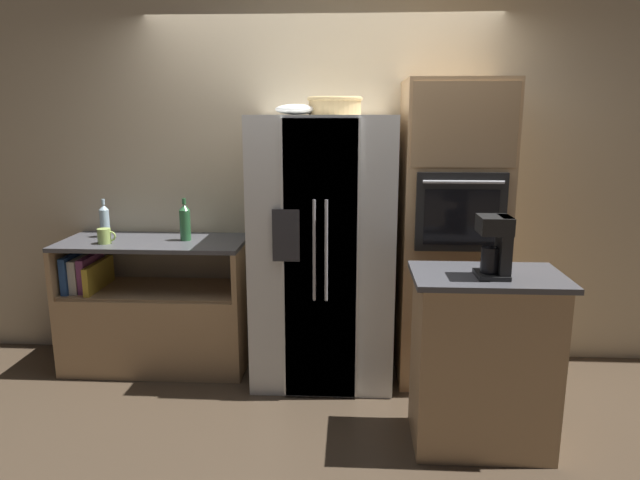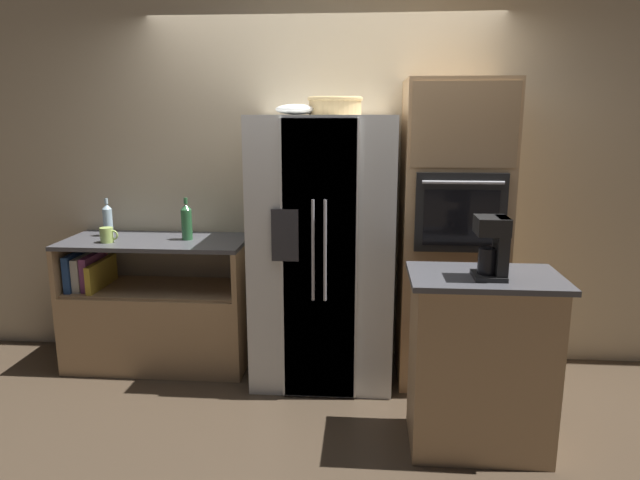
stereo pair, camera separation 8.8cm
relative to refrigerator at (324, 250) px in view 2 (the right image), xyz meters
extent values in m
plane|color=#4C3D2D|center=(-0.04, -0.04, -0.91)|extent=(20.00, 20.00, 0.00)
cube|color=beige|center=(-0.04, 0.41, 0.49)|extent=(12.00, 0.06, 2.80)
cube|color=tan|center=(-1.22, 0.09, -0.62)|extent=(1.30, 0.59, 0.57)
cube|color=tan|center=(-1.22, 0.09, -0.33)|extent=(1.25, 0.54, 0.02)
cube|color=tan|center=(-1.85, 0.09, -0.17)|extent=(0.04, 0.59, 0.34)
cube|color=tan|center=(-0.58, 0.09, -0.17)|extent=(0.04, 0.59, 0.34)
cube|color=#4C4C51|center=(-1.22, 0.09, 0.02)|extent=(1.30, 0.59, 0.03)
cube|color=#284C8E|center=(-1.79, 0.06, -0.19)|extent=(0.05, 0.40, 0.26)
cube|color=silver|center=(-1.73, 0.06, -0.20)|extent=(0.05, 0.36, 0.24)
cube|color=#934784|center=(-1.67, 0.06, -0.20)|extent=(0.05, 0.34, 0.24)
cube|color=gold|center=(-1.62, 0.06, -0.22)|extent=(0.04, 0.44, 0.20)
cube|color=white|center=(0.00, 0.01, 0.00)|extent=(0.94, 0.74, 1.81)
cube|color=white|center=(-0.01, -0.37, 0.00)|extent=(0.46, 0.02, 1.78)
cube|color=white|center=(0.01, -0.37, 0.00)|extent=(0.46, 0.02, 1.78)
cylinder|color=#B2B2B7|center=(-0.04, -0.40, 0.09)|extent=(0.02, 0.02, 0.63)
cylinder|color=#B2B2B7|center=(0.04, -0.40, 0.09)|extent=(0.02, 0.02, 0.63)
cube|color=#2D2D33|center=(-0.21, -0.39, 0.18)|extent=(0.17, 0.01, 0.33)
cube|color=tan|center=(0.86, 0.06, 0.11)|extent=(0.67, 0.65, 2.04)
cube|color=black|center=(0.86, -0.28, 0.32)|extent=(0.55, 0.04, 0.49)
cube|color=black|center=(0.86, -0.30, 0.29)|extent=(0.45, 0.01, 0.34)
cylinder|color=#B2B2B7|center=(0.86, -0.32, 0.51)|extent=(0.49, 0.02, 0.02)
cube|color=#A68259|center=(0.86, -0.27, 0.85)|extent=(0.63, 0.01, 0.51)
cube|color=tan|center=(0.92, -0.83, -0.43)|extent=(0.74, 0.48, 0.96)
cube|color=#4C4C51|center=(0.92, -0.83, 0.07)|extent=(0.80, 0.52, 0.03)
cylinder|color=tan|center=(0.07, -0.01, 0.96)|extent=(0.34, 0.34, 0.10)
torus|color=tan|center=(0.07, -0.01, 1.01)|extent=(0.36, 0.36, 0.03)
ellipsoid|color=white|center=(-0.18, -0.07, 0.94)|extent=(0.26, 0.26, 0.07)
cylinder|color=silver|center=(-1.60, 0.19, 0.13)|extent=(0.07, 0.07, 0.20)
cone|color=silver|center=(-1.60, 0.19, 0.25)|extent=(0.07, 0.07, 0.04)
cylinder|color=silver|center=(-1.60, 0.19, 0.29)|extent=(0.02, 0.02, 0.04)
cylinder|color=#33723F|center=(-0.98, 0.11, 0.14)|extent=(0.08, 0.08, 0.22)
cone|color=#33723F|center=(-0.98, 0.11, 0.27)|extent=(0.08, 0.08, 0.04)
cylinder|color=#33723F|center=(-0.98, 0.11, 0.31)|extent=(0.03, 0.03, 0.04)
cylinder|color=#B2D166|center=(-1.52, -0.03, 0.09)|extent=(0.09, 0.09, 0.10)
torus|color=#B2D166|center=(-1.47, -0.03, 0.09)|extent=(0.07, 0.01, 0.07)
cube|color=black|center=(0.92, -0.89, 0.09)|extent=(0.16, 0.18, 0.02)
cylinder|color=black|center=(0.91, -0.89, 0.17)|extent=(0.10, 0.10, 0.13)
cube|color=black|center=(0.97, -0.89, 0.24)|extent=(0.06, 0.16, 0.32)
cube|color=black|center=(0.92, -0.89, 0.36)|extent=(0.16, 0.18, 0.09)
camera|label=1|loc=(0.19, -3.79, 0.91)|focal=32.00mm
camera|label=2|loc=(0.28, -3.78, 0.91)|focal=32.00mm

